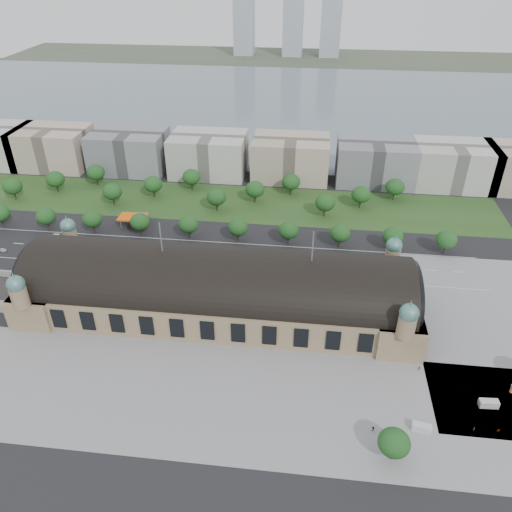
# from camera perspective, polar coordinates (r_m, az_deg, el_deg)

# --- Properties ---
(ground) EXTENTS (900.00, 900.00, 0.00)m
(ground) POSITION_cam_1_polar(r_m,az_deg,el_deg) (197.65, -4.31, -6.10)
(ground) COLOR black
(ground) RESTS_ON ground
(station) EXTENTS (150.00, 48.40, 44.30)m
(station) POSITION_cam_1_polar(r_m,az_deg,el_deg) (191.42, -4.44, -3.69)
(station) COLOR #947D5C
(station) RESTS_ON ground
(plaza_south) EXTENTS (190.00, 48.00, 0.12)m
(plaza_south) POSITION_cam_1_polar(r_m,az_deg,el_deg) (164.76, -3.63, -15.89)
(plaza_south) COLOR gray
(plaza_south) RESTS_ON ground
(plaza_east) EXTENTS (56.00, 100.00, 0.12)m
(plaza_east) POSITION_cam_1_polar(r_m,az_deg,el_deg) (207.17, 25.22, -7.63)
(plaza_east) COLOR gray
(plaza_east) RESTS_ON ground
(road_slab) EXTENTS (260.00, 26.00, 0.10)m
(road_slab) POSITION_cam_1_polar(r_m,az_deg,el_deg) (231.75, -7.48, 0.14)
(road_slab) COLOR black
(road_slab) RESTS_ON ground
(grass_belt) EXTENTS (300.00, 45.00, 0.10)m
(grass_belt) POSITION_cam_1_polar(r_m,az_deg,el_deg) (277.55, -3.89, 6.13)
(grass_belt) COLOR #25481D
(grass_belt) RESTS_ON ground
(petrol_station) EXTENTS (14.00, 13.00, 5.05)m
(petrol_station) POSITION_cam_1_polar(r_m,az_deg,el_deg) (262.27, -13.40, 4.32)
(petrol_station) COLOR #EB590D
(petrol_station) RESTS_ON ground
(lake) EXTENTS (700.00, 320.00, 0.08)m
(lake) POSITION_cam_1_polar(r_m,az_deg,el_deg) (466.85, 2.61, 17.21)
(lake) COLOR slate
(lake) RESTS_ON ground
(far_shore) EXTENTS (700.00, 120.00, 0.14)m
(far_shore) POSITION_cam_1_polar(r_m,az_deg,el_deg) (661.51, 4.09, 21.73)
(far_shore) COLOR #44513D
(far_shore) RESTS_ON ground
(far_tower_left) EXTENTS (24.00, 24.00, 80.00)m
(far_tower_left) POSITION_cam_1_polar(r_m,az_deg,el_deg) (670.80, -1.37, 25.41)
(far_tower_left) COLOR #9EA8B2
(far_tower_left) RESTS_ON ground
(far_tower_mid) EXTENTS (24.00, 24.00, 85.00)m
(far_tower_mid) POSITION_cam_1_polar(r_m,az_deg,el_deg) (664.85, 4.30, 25.49)
(far_tower_mid) COLOR #9EA8B2
(far_tower_mid) RESTS_ON ground
(far_tower_right) EXTENTS (24.00, 24.00, 75.00)m
(far_tower_right) POSITION_cam_1_polar(r_m,az_deg,el_deg) (664.78, 8.55, 24.82)
(far_tower_right) COLOR #9EA8B2
(far_tower_right) RESTS_ON ground
(office_1) EXTENTS (45.00, 32.00, 24.00)m
(office_1) POSITION_cam_1_polar(r_m,az_deg,el_deg) (345.80, -22.22, 11.41)
(office_1) COLOR #BAA692
(office_1) RESTS_ON ground
(office_2) EXTENTS (45.00, 32.00, 24.00)m
(office_2) POSITION_cam_1_polar(r_m,az_deg,el_deg) (325.26, -14.27, 11.57)
(office_2) COLOR gray
(office_2) RESTS_ON ground
(office_3) EXTENTS (45.00, 32.00, 24.00)m
(office_3) POSITION_cam_1_polar(r_m,az_deg,el_deg) (311.47, -5.43, 11.49)
(office_3) COLOR beige
(office_3) RESTS_ON ground
(office_4) EXTENTS (45.00, 32.00, 24.00)m
(office_4) POSITION_cam_1_polar(r_m,az_deg,el_deg) (305.34, 3.97, 11.12)
(office_4) COLOR #BAA692
(office_4) RESTS_ON ground
(office_5) EXTENTS (45.00, 32.00, 24.00)m
(office_5) POSITION_cam_1_polar(r_m,az_deg,el_deg) (307.33, 13.47, 10.45)
(office_5) COLOR gray
(office_5) RESTS_ON ground
(office_6) EXTENTS (45.00, 32.00, 24.00)m
(office_6) POSITION_cam_1_polar(r_m,az_deg,el_deg) (315.95, 21.68, 9.63)
(office_6) COLOR beige
(office_6) RESTS_ON ground
(tree_row_0) EXTENTS (9.60, 9.60, 11.52)m
(tree_row_0) POSITION_cam_1_polar(r_m,az_deg,el_deg) (279.99, -27.22, 4.34)
(tree_row_0) COLOR #2D2116
(tree_row_0) RESTS_ON ground
(tree_row_1) EXTENTS (9.60, 9.60, 11.52)m
(tree_row_1) POSITION_cam_1_polar(r_m,az_deg,el_deg) (267.65, -22.90, 4.21)
(tree_row_1) COLOR #2D2116
(tree_row_1) RESTS_ON ground
(tree_row_2) EXTENTS (9.60, 9.60, 11.52)m
(tree_row_2) POSITION_cam_1_polar(r_m,az_deg,el_deg) (256.96, -18.19, 4.05)
(tree_row_2) COLOR #2D2116
(tree_row_2) RESTS_ON ground
(tree_row_3) EXTENTS (9.60, 9.60, 11.52)m
(tree_row_3) POSITION_cam_1_polar(r_m,az_deg,el_deg) (248.15, -13.12, 3.84)
(tree_row_3) COLOR #2D2116
(tree_row_3) RESTS_ON ground
(tree_row_4) EXTENTS (9.60, 9.60, 11.52)m
(tree_row_4) POSITION_cam_1_polar(r_m,az_deg,el_deg) (241.40, -7.72, 3.59)
(tree_row_4) COLOR #2D2116
(tree_row_4) RESTS_ON ground
(tree_row_5) EXTENTS (9.60, 9.60, 11.52)m
(tree_row_5) POSITION_cam_1_polar(r_m,az_deg,el_deg) (236.90, -2.07, 3.28)
(tree_row_5) COLOR #2D2116
(tree_row_5) RESTS_ON ground
(tree_row_6) EXTENTS (9.60, 9.60, 11.52)m
(tree_row_6) POSITION_cam_1_polar(r_m,az_deg,el_deg) (234.79, 3.74, 2.94)
(tree_row_6) COLOR #2D2116
(tree_row_6) RESTS_ON ground
(tree_row_7) EXTENTS (9.60, 9.60, 11.52)m
(tree_row_7) POSITION_cam_1_polar(r_m,az_deg,el_deg) (235.11, 9.59, 2.57)
(tree_row_7) COLOR #2D2116
(tree_row_7) RESTS_ON ground
(tree_row_8) EXTENTS (9.60, 9.60, 11.52)m
(tree_row_8) POSITION_cam_1_polar(r_m,az_deg,el_deg) (237.87, 15.36, 2.17)
(tree_row_8) COLOR #2D2116
(tree_row_8) RESTS_ON ground
(tree_row_9) EXTENTS (9.60, 9.60, 11.52)m
(tree_row_9) POSITION_cam_1_polar(r_m,az_deg,el_deg) (242.98, 20.94, 1.77)
(tree_row_9) COLOR #2D2116
(tree_row_9) RESTS_ON ground
(tree_belt_0) EXTENTS (10.40, 10.40, 12.48)m
(tree_belt_0) POSITION_cam_1_polar(r_m,az_deg,el_deg) (307.50, -26.07, 7.16)
(tree_belt_0) COLOR #2D2116
(tree_belt_0) RESTS_ON ground
(tree_belt_1) EXTENTS (10.40, 10.40, 12.48)m
(tree_belt_1) POSITION_cam_1_polar(r_m,az_deg,el_deg) (307.40, -21.96, 8.15)
(tree_belt_1) COLOR #2D2116
(tree_belt_1) RESTS_ON ground
(tree_belt_2) EXTENTS (10.40, 10.40, 12.48)m
(tree_belt_2) POSITION_cam_1_polar(r_m,az_deg,el_deg) (308.94, -17.86, 9.08)
(tree_belt_2) COLOR #2D2116
(tree_belt_2) RESTS_ON ground
(tree_belt_3) EXTENTS (10.40, 10.40, 12.48)m
(tree_belt_3) POSITION_cam_1_polar(r_m,az_deg,el_deg) (281.51, -16.11, 7.09)
(tree_belt_3) COLOR #2D2116
(tree_belt_3) RESTS_ON ground
(tree_belt_4) EXTENTS (10.40, 10.40, 12.48)m
(tree_belt_4) POSITION_cam_1_polar(r_m,az_deg,el_deg) (285.22, -11.69, 8.05)
(tree_belt_4) COLOR #2D2116
(tree_belt_4) RESTS_ON ground
(tree_belt_5) EXTENTS (10.40, 10.40, 12.48)m
(tree_belt_5) POSITION_cam_1_polar(r_m,az_deg,el_deg) (290.63, -7.39, 8.94)
(tree_belt_5) COLOR #2D2116
(tree_belt_5) RESTS_ON ground
(tree_belt_6) EXTENTS (10.40, 10.40, 12.48)m
(tree_belt_6) POSITION_cam_1_polar(r_m,az_deg,el_deg) (265.39, -4.55, 6.74)
(tree_belt_6) COLOR #2D2116
(tree_belt_6) RESTS_ON ground
(tree_belt_7) EXTENTS (10.40, 10.40, 12.48)m
(tree_belt_7) POSITION_cam_1_polar(r_m,az_deg,el_deg) (273.32, -0.13, 7.64)
(tree_belt_7) COLOR #2D2116
(tree_belt_7) RESTS_ON ground
(tree_belt_8) EXTENTS (10.40, 10.40, 12.48)m
(tree_belt_8) POSITION_cam_1_polar(r_m,az_deg,el_deg) (282.81, 4.03, 8.45)
(tree_belt_8) COLOR #2D2116
(tree_belt_8) RESTS_ON ground
(tree_belt_9) EXTENTS (10.40, 10.40, 12.48)m
(tree_belt_9) POSITION_cam_1_polar(r_m,az_deg,el_deg) (261.00, 7.91, 6.05)
(tree_belt_9) COLOR #2D2116
(tree_belt_9) RESTS_ON ground
(tree_belt_10) EXTENTS (10.40, 10.40, 12.48)m
(tree_belt_10) POSITION_cam_1_polar(r_m,az_deg,el_deg) (273.05, 11.92, 6.88)
(tree_belt_10) COLOR #2D2116
(tree_belt_10) RESTS_ON ground
(tree_belt_11) EXTENTS (10.40, 10.40, 12.48)m
(tree_belt_11) POSITION_cam_1_polar(r_m,az_deg,el_deg) (286.36, 15.59, 7.61)
(tree_belt_11) COLOR #2D2116
(tree_belt_11) RESTS_ON ground
(tree_plaza_s) EXTENTS (9.00, 9.00, 10.64)m
(tree_plaza_s) POSITION_cam_1_polar(r_m,az_deg,el_deg) (150.22, 15.50, -19.88)
(tree_plaza_s) COLOR #2D2116
(tree_plaza_s) RESTS_ON ground
(traffic_car_0) EXTENTS (4.37, 1.84, 1.47)m
(traffic_car_0) POSITION_cam_1_polar(r_m,az_deg,el_deg) (260.46, -27.04, 0.63)
(traffic_car_0) COLOR silver
(traffic_car_0) RESTS_ON ground
(traffic_car_1) EXTENTS (4.09, 1.89, 1.30)m
(traffic_car_1) POSITION_cam_1_polar(r_m,az_deg,el_deg) (262.58, -22.18, 2.13)
(traffic_car_1) COLOR gray
(traffic_car_1) RESTS_ON ground
(traffic_car_2) EXTENTS (5.43, 2.67, 1.48)m
(traffic_car_2) POSITION_cam_1_polar(r_m,az_deg,el_deg) (242.38, -19.05, 0.24)
(traffic_car_2) COLOR black
(traffic_car_2) RESTS_ON ground
(traffic_car_3) EXTENTS (5.79, 2.88, 1.62)m
(traffic_car_3) POSITION_cam_1_polar(r_m,az_deg,el_deg) (242.12, -11.86, 1.43)
(traffic_car_3) COLOR maroon
(traffic_car_3) RESTS_ON ground
(traffic_car_4) EXTENTS (3.88, 1.64, 1.31)m
(traffic_car_4) POSITION_cam_1_polar(r_m,az_deg,el_deg) (221.20, 1.61, -1.09)
(traffic_car_4) COLOR #161940
(traffic_car_4) RESTS_ON ground
(traffic_car_5) EXTENTS (4.55, 1.96, 1.46)m
(traffic_car_5) POSITION_cam_1_polar(r_m,az_deg,el_deg) (226.60, 4.78, -0.28)
(traffic_car_5) COLOR slate
(traffic_car_5) RESTS_ON ground
(parked_car_0) EXTENTS (5.32, 3.37, 1.66)m
(parked_car_0) POSITION_cam_1_polar(r_m,az_deg,el_deg) (230.27, -16.15, -0.98)
(parked_car_0) COLOR black
(parked_car_0) RESTS_ON ground
(parked_car_1) EXTENTS (4.93, 4.56, 1.28)m
(parked_car_1) POSITION_cam_1_polar(r_m,az_deg,el_deg) (229.22, -15.19, -1.04)
(parked_car_1) COLOR maroon
(parked_car_1) RESTS_ON ground
(parked_car_2) EXTENTS (5.62, 4.27, 1.52)m
(parked_car_2) POSITION_cam_1_polar(r_m,az_deg,el_deg) (230.12, -17.25, -1.23)
(parked_car_2) COLOR #192846
(parked_car_2) RESTS_ON ground
(parked_car_3) EXTENTS (5.13, 3.48, 1.62)m
(parked_car_3) POSITION_cam_1_polar(r_m,az_deg,el_deg) (223.34, -13.48, -1.68)
(parked_car_3) COLOR #515558
(parked_car_3) RESTS_ON ground
(parked_car_4) EXTENTS (4.22, 3.64, 1.37)m
(parked_car_4) POSITION_cam_1_polar(r_m,az_deg,el_deg) (227.30, -14.87, -1.28)
(parked_car_4) COLOR white
(parked_car_4) RESTS_ON ground
(parked_car_5) EXTENTS (6.50, 5.46, 1.65)m
(parked_car_5) POSITION_cam_1_polar(r_m,az_deg,el_deg) (219.86, -10.66, -1.89)
(parked_car_5) COLOR #93949B
(parked_car_5) RESTS_ON ground
(parked_car_6) EXTENTS (5.87, 4.17, 1.58)m
(parked_car_6) POSITION_cam_1_polar(r_m,az_deg,el_deg) (228.23, -14.44, -1.03)
(parked_car_6) COLOR black
(parked_car_6) RESTS_ON ground
(bus_west) EXTENTS (11.88, 3.26, 3.28)m
(bus_west) POSITION_cam_1_polar(r_m,az_deg,el_deg) (221.45, -1.76, -0.74)
(bus_west) COLOR red
(bus_west) RESTS_ON ground
(bus_mid) EXTENTS (13.01, 3.59, 3.59)m
(bus_mid) POSITION_cam_1_polar(r_m,az_deg,el_deg) (220.23, 1.50, -0.90)
(bus_mid) COLOR silver
(bus_mid) RESTS_ON ground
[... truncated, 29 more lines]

